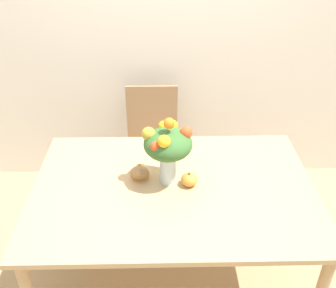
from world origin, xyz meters
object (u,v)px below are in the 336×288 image
at_px(flower_vase, 168,146).
at_px(dining_chair_near_window, 152,145).
at_px(turkey_figurine, 140,171).
at_px(pumpkin, 189,180).

bearing_deg(flower_vase, dining_chair_near_window, 97.21).
relative_size(turkey_figurine, dining_chair_near_window, 0.16).
bearing_deg(dining_chair_near_window, flower_vase, -82.96).
bearing_deg(flower_vase, turkey_figurine, 167.39).
bearing_deg(flower_vase, pumpkin, -18.84).
xyz_separation_m(pumpkin, turkey_figurine, (-0.28, 0.08, 0.01)).
relative_size(flower_vase, dining_chair_near_window, 0.44).
height_order(pumpkin, turkey_figurine, turkey_figurine).
bearing_deg(pumpkin, turkey_figurine, 164.68).
relative_size(flower_vase, pumpkin, 4.43).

